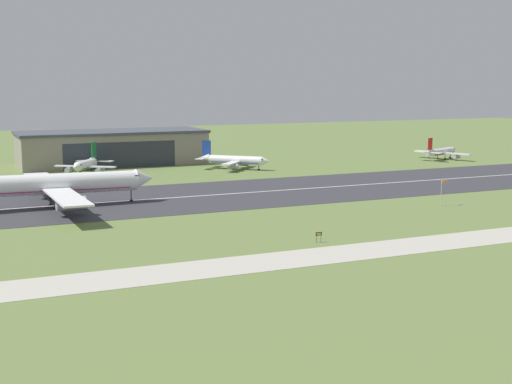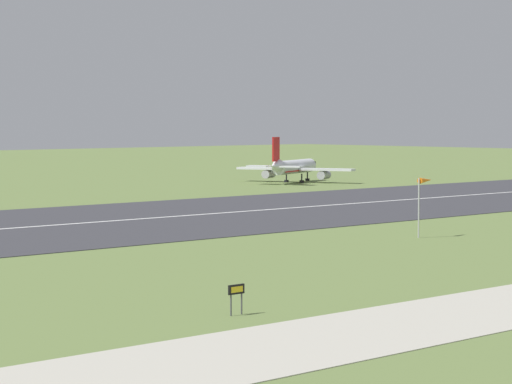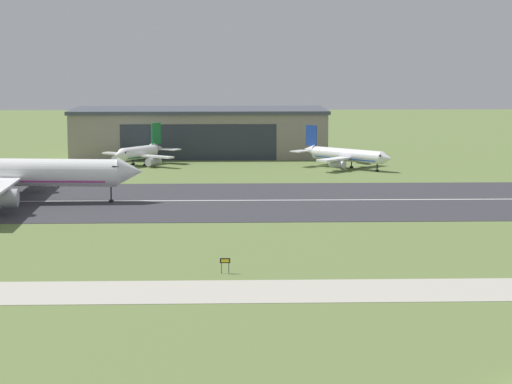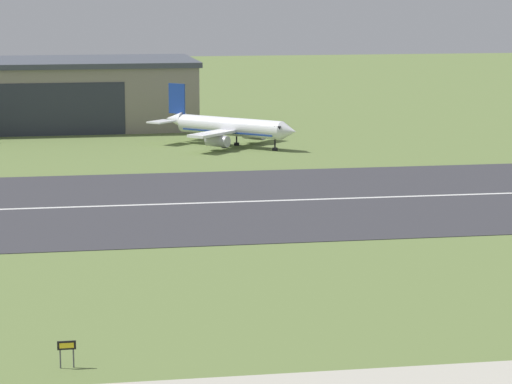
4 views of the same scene
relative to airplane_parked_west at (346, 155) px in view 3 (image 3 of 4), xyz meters
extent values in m
plane|color=olive|center=(-2.97, -97.16, -3.02)|extent=(652.11, 652.11, 0.00)
cube|color=#333338|center=(-2.97, -47.56, -2.99)|extent=(412.11, 45.64, 0.06)
cube|color=silver|center=(-2.97, -47.56, -2.96)|extent=(370.90, 0.70, 0.01)
cube|color=#B2AD9E|center=(-2.97, -114.62, -3.00)|extent=(309.08, 10.59, 0.05)
cube|color=gray|center=(-33.51, 30.60, 2.43)|extent=(62.58, 24.82, 10.89)
cube|color=#424751|center=(-33.51, 30.60, 8.32)|extent=(63.58, 25.82, 0.90)
cube|color=#2D333D|center=(-33.51, 18.14, 1.34)|extent=(37.55, 0.12, 8.72)
cylinder|color=white|center=(-65.71, -49.24, 2.39)|extent=(40.04, 5.75, 5.34)
cone|color=white|center=(-43.63, -48.70, 2.39)|extent=(4.49, 4.89, 4.84)
cube|color=black|center=(-46.00, -48.76, 3.34)|extent=(1.20, 4.09, 0.46)
cube|color=#991E7A|center=(-65.71, -49.24, 1.07)|extent=(35.99, 5.41, 0.70)
cube|color=white|center=(-65.28, -34.10, 1.55)|extent=(6.61, 25.59, 0.48)
cylinder|color=#A8A8B2|center=(-64.04, -36.11, -0.18)|extent=(6.33, 3.12, 3.05)
cylinder|color=black|center=(-46.98, -48.78, -1.51)|extent=(0.24, 0.24, 3.02)
cylinder|color=black|center=(-46.98, -48.78, -2.80)|extent=(0.84, 0.84, 0.44)
cylinder|color=black|center=(-65.35, -52.10, -1.51)|extent=(0.24, 0.24, 3.02)
cylinder|color=black|center=(-65.35, -52.10, -2.80)|extent=(0.84, 0.84, 0.44)
cylinder|color=black|center=(-65.49, -46.36, -1.51)|extent=(0.24, 0.24, 3.02)
cylinder|color=black|center=(-65.49, -46.36, -2.80)|extent=(0.84, 0.84, 0.44)
cylinder|color=white|center=(0.25, -0.24, 0.11)|extent=(15.30, 14.69, 2.80)
cone|color=white|center=(7.85, -7.43, 0.11)|extent=(3.75, 3.76, 2.80)
cone|color=white|center=(-7.66, 7.25, 0.61)|extent=(4.17, 4.14, 2.52)
cube|color=black|center=(6.85, -6.48, 0.66)|extent=(2.43, 2.48, 0.44)
cube|color=navy|center=(0.25, -0.24, -0.66)|extent=(13.87, 13.33, 0.20)
cube|color=white|center=(-3.39, -4.61, -0.38)|extent=(8.00, 8.22, 0.40)
cylinder|color=#A8A8B2|center=(-2.49, -4.52, -1.50)|extent=(3.83, 3.76, 1.73)
cube|color=white|center=(4.42, 3.63, -0.38)|extent=(8.00, 8.22, 0.40)
cylinder|color=#A8A8B2|center=(4.37, 2.74, -1.50)|extent=(3.83, 3.76, 1.73)
cube|color=navy|center=(-7.29, 6.90, 3.88)|extent=(2.40, 2.30, 4.76)
cube|color=white|center=(-10.02, 4.61, 0.53)|extent=(4.88, 4.94, 0.24)
cube|color=white|center=(-5.15, 9.75, 0.53)|extent=(4.88, 4.94, 0.24)
cylinder|color=black|center=(6.07, -5.74, -2.16)|extent=(0.24, 0.24, 1.73)
cylinder|color=black|center=(6.07, -5.74, -2.80)|extent=(0.84, 0.84, 0.44)
cylinder|color=black|center=(-1.00, -1.36, -2.16)|extent=(0.24, 0.24, 1.73)
cylinder|color=black|center=(-1.00, -1.36, -2.80)|extent=(0.84, 0.84, 0.44)
cylinder|color=black|center=(1.31, 1.07, -2.16)|extent=(0.24, 0.24, 1.73)
cylinder|color=black|center=(1.31, 1.07, -2.80)|extent=(0.84, 0.84, 0.44)
cylinder|color=white|center=(-47.12, 7.62, -0.06)|extent=(8.65, 10.51, 2.96)
cone|color=white|center=(-51.00, 2.14, -0.06)|extent=(3.95, 3.88, 2.96)
cone|color=white|center=(-42.97, 13.47, 0.47)|extent=(4.23, 4.44, 2.66)
cube|color=black|center=(-50.16, 3.33, 0.53)|extent=(2.69, 2.35, 0.44)
cube|color=#1E7238|center=(-47.12, 7.62, -0.87)|extent=(7.91, 9.54, 0.20)
cube|color=white|center=(-51.90, 10.75, -0.58)|extent=(8.08, 6.56, 0.40)
cylinder|color=#A8A8B2|center=(-51.58, 10.02, -1.74)|extent=(3.72, 4.20, 1.83)
cube|color=white|center=(-42.58, 4.14, -0.58)|extent=(8.08, 6.56, 0.40)
cylinder|color=#A8A8B2|center=(-43.37, 4.20, -1.74)|extent=(3.72, 4.20, 1.83)
cube|color=#1E7238|center=(-43.28, 13.03, 3.93)|extent=(2.09, 2.79, 5.03)
cube|color=white|center=(-46.10, 15.52, 0.38)|extent=(5.32, 4.92, 0.24)
cube|color=white|center=(-39.99, 11.19, 0.38)|extent=(5.32, 4.92, 0.24)
cylinder|color=black|center=(-49.54, 4.20, -2.28)|extent=(0.24, 0.24, 1.48)
cylinder|color=black|center=(-49.54, 4.20, -2.80)|extent=(0.84, 0.84, 0.44)
cylinder|color=black|center=(-48.40, 8.88, -2.28)|extent=(0.24, 0.24, 1.48)
cylinder|color=black|center=(-48.40, 8.88, -2.80)|extent=(0.84, 0.84, 0.44)
cylinder|color=black|center=(-45.50, 6.83, -2.28)|extent=(0.24, 0.24, 1.48)
cylinder|color=black|center=(-45.50, 6.83, -2.80)|extent=(0.84, 0.84, 0.44)
cylinder|color=#4C4C51|center=(-27.63, -105.57, -2.39)|extent=(0.10, 0.10, 1.25)
cylinder|color=#4C4C51|center=(-26.76, -105.57, -2.39)|extent=(0.10, 0.10, 1.25)
cube|color=black|center=(-27.19, -105.57, -1.47)|extent=(1.23, 0.12, 0.59)
cube|color=yellow|center=(-27.19, -105.64, -1.47)|extent=(0.94, 0.02, 0.35)
camera|label=1|loc=(-88.37, -214.90, 25.45)|focal=50.00mm
camera|label=2|loc=(-75.63, -158.18, 8.69)|focal=85.00mm
camera|label=3|loc=(-27.16, -220.93, 22.97)|focal=70.00mm
camera|label=4|loc=(-28.31, -183.19, 22.10)|focal=85.00mm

